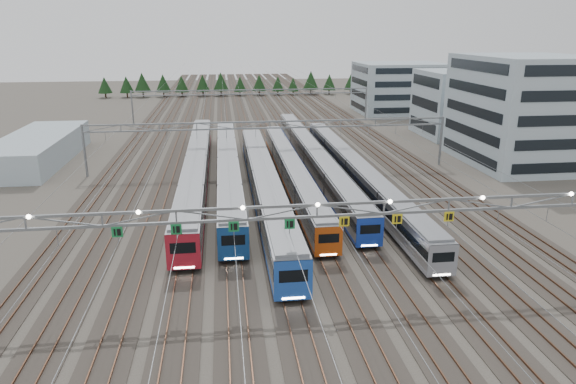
{
  "coord_description": "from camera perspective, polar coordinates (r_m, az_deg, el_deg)",
  "views": [
    {
      "loc": [
        -7.35,
        -38.47,
        21.19
      ],
      "look_at": [
        -0.14,
        17.24,
        3.5
      ],
      "focal_mm": 32.0,
      "sensor_mm": 36.0,
      "label": 1
    }
  ],
  "objects": [
    {
      "name": "train_b",
      "position": [
        74.5,
        -6.67,
        2.6
      ],
      "size": [
        3.0,
        55.73,
        3.91
      ],
      "color": "black",
      "rests_on": "ground"
    },
    {
      "name": "train_d",
      "position": [
        73.69,
        0.37,
        2.41
      ],
      "size": [
        2.73,
        53.02,
        3.55
      ],
      "color": "black",
      "rests_on": "ground"
    },
    {
      "name": "depot_bldg_mid",
      "position": [
        113.76,
        18.2,
        9.31
      ],
      "size": [
        14.0,
        16.0,
        13.4
      ],
      "primitive_type": "cube",
      "color": "#A1B5C0",
      "rests_on": "ground"
    },
    {
      "name": "west_shed",
      "position": [
        96.35,
        -26.07,
        4.34
      ],
      "size": [
        10.0,
        30.0,
        4.43
      ],
      "primitive_type": "cube",
      "color": "#A1B5C0",
      "rests_on": "ground"
    },
    {
      "name": "depot_bldg_south",
      "position": [
        93.38,
        24.78,
        8.23
      ],
      "size": [
        18.0,
        22.0,
        17.48
      ],
      "primitive_type": "cube",
      "color": "#A1B5C0",
      "rests_on": "ground"
    },
    {
      "name": "treeline",
      "position": [
        178.54,
        -4.35,
        11.98
      ],
      "size": [
        100.1,
        5.6,
        7.02
      ],
      "color": "#332114",
      "rests_on": "ground"
    },
    {
      "name": "ground",
      "position": [
        44.53,
        3.09,
        -10.96
      ],
      "size": [
        400.0,
        400.0,
        0.0
      ],
      "primitive_type": "plane",
      "color": "#47423A",
      "rests_on": "ground"
    },
    {
      "name": "depot_bldg_north",
      "position": [
        144.16,
        12.2,
        11.26
      ],
      "size": [
        22.0,
        18.0,
        13.07
      ],
      "primitive_type": "cube",
      "color": "#A1B5C0",
      "rests_on": "ground"
    },
    {
      "name": "gantry_far",
      "position": [
        124.57,
        -4.01,
        10.62
      ],
      "size": [
        56.36,
        0.36,
        8.0
      ],
      "color": "gray",
      "rests_on": "ground"
    },
    {
      "name": "gantry_near",
      "position": [
        41.51,
        3.21,
        -2.41
      ],
      "size": [
        56.36,
        0.61,
        8.08
      ],
      "color": "gray",
      "rests_on": "ground"
    },
    {
      "name": "gantry_mid",
      "position": [
        80.19,
        -2.0,
        6.83
      ],
      "size": [
        56.36,
        0.36,
        8.0
      ],
      "color": "gray",
      "rests_on": "ground"
    },
    {
      "name": "train_f",
      "position": [
        74.12,
        7.43,
        2.35
      ],
      "size": [
        2.73,
        61.17,
        3.56
      ],
      "color": "black",
      "rests_on": "ground"
    },
    {
      "name": "track_bed",
      "position": [
        140.05,
        -4.35,
        9.35
      ],
      "size": [
        54.0,
        260.0,
        5.42
      ],
      "color": "#2D2823",
      "rests_on": "ground"
    },
    {
      "name": "train_c",
      "position": [
        66.55,
        -2.67,
        0.97
      ],
      "size": [
        3.14,
        55.18,
        4.09
      ],
      "color": "black",
      "rests_on": "ground"
    },
    {
      "name": "train_e",
      "position": [
        81.97,
        2.74,
        3.98
      ],
      "size": [
        2.8,
        65.7,
        3.64
      ],
      "color": "black",
      "rests_on": "ground"
    },
    {
      "name": "train_a",
      "position": [
        75.64,
        -10.1,
        2.72
      ],
      "size": [
        3.1,
        60.75,
        4.04
      ],
      "color": "black",
      "rests_on": "ground"
    }
  ]
}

